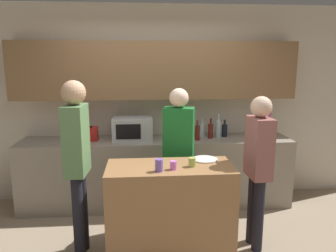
# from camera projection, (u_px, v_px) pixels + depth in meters

# --- Properties ---
(back_wall) EXTENTS (6.40, 0.40, 2.70)m
(back_wall) POSITION_uv_depth(u_px,v_px,m) (155.00, 91.00, 4.52)
(back_wall) COLOR beige
(back_wall) RESTS_ON ground_plane
(back_counter) EXTENTS (3.60, 0.62, 0.92)m
(back_counter) POSITION_uv_depth(u_px,v_px,m) (157.00, 172.00, 4.47)
(back_counter) COLOR gray
(back_counter) RESTS_ON ground_plane
(kitchen_island) EXTENTS (1.25, 0.57, 0.94)m
(kitchen_island) POSITION_uv_depth(u_px,v_px,m) (170.00, 210.00, 3.31)
(kitchen_island) COLOR #996B42
(kitchen_island) RESTS_ON ground_plane
(microwave) EXTENTS (0.52, 0.39, 0.30)m
(microwave) POSITION_uv_depth(u_px,v_px,m) (133.00, 129.00, 4.33)
(microwave) COLOR #B7BABC
(microwave) RESTS_ON back_counter
(toaster) EXTENTS (0.26, 0.16, 0.18)m
(toaster) POSITION_uv_depth(u_px,v_px,m) (88.00, 134.00, 4.29)
(toaster) COLOR #B21E19
(toaster) RESTS_ON back_counter
(potted_plant) EXTENTS (0.14, 0.14, 0.39)m
(potted_plant) POSITION_uv_depth(u_px,v_px,m) (266.00, 123.00, 4.46)
(potted_plant) COLOR brown
(potted_plant) RESTS_ON back_counter
(bottle_0) EXTENTS (0.07, 0.07, 0.30)m
(bottle_0) POSITION_uv_depth(u_px,v_px,m) (179.00, 130.00, 4.42)
(bottle_0) COLOR maroon
(bottle_0) RESTS_ON back_counter
(bottle_1) EXTENTS (0.06, 0.06, 0.22)m
(bottle_1) POSITION_uv_depth(u_px,v_px,m) (187.00, 131.00, 4.46)
(bottle_1) COLOR black
(bottle_1) RESTS_ON back_counter
(bottle_2) EXTENTS (0.06, 0.06, 0.27)m
(bottle_2) POSITION_uv_depth(u_px,v_px,m) (197.00, 133.00, 4.31)
(bottle_2) COLOR maroon
(bottle_2) RESTS_ON back_counter
(bottle_3) EXTENTS (0.08, 0.08, 0.25)m
(bottle_3) POSITION_uv_depth(u_px,v_px,m) (202.00, 130.00, 4.51)
(bottle_3) COLOR silver
(bottle_3) RESTS_ON back_counter
(bottle_4) EXTENTS (0.07, 0.07, 0.27)m
(bottle_4) POSITION_uv_depth(u_px,v_px,m) (211.00, 131.00, 4.42)
(bottle_4) COLOR maroon
(bottle_4) RESTS_ON back_counter
(bottle_5) EXTENTS (0.08, 0.08, 0.32)m
(bottle_5) POSITION_uv_depth(u_px,v_px,m) (218.00, 128.00, 4.48)
(bottle_5) COLOR silver
(bottle_5) RESTS_ON back_counter
(bottle_6) EXTENTS (0.08, 0.08, 0.24)m
(bottle_6) POSITION_uv_depth(u_px,v_px,m) (224.00, 130.00, 4.50)
(bottle_6) COLOR black
(bottle_6) RESTS_ON back_counter
(plate_on_island) EXTENTS (0.26, 0.26, 0.01)m
(plate_on_island) POSITION_uv_depth(u_px,v_px,m) (205.00, 159.00, 3.40)
(plate_on_island) COLOR white
(plate_on_island) RESTS_ON kitchen_island
(cup_0) EXTENTS (0.07, 0.07, 0.08)m
(cup_0) POSITION_uv_depth(u_px,v_px,m) (173.00, 165.00, 3.11)
(cup_0) COLOR #E073DE
(cup_0) RESTS_ON kitchen_island
(cup_1) EXTENTS (0.08, 0.08, 0.12)m
(cup_1) POSITION_uv_depth(u_px,v_px,m) (159.00, 165.00, 3.05)
(cup_1) COLOR #795BC5
(cup_1) RESTS_ON kitchen_island
(cup_2) EXTENTS (0.07, 0.07, 0.09)m
(cup_2) POSITION_uv_depth(u_px,v_px,m) (192.00, 162.00, 3.19)
(cup_2) COLOR #A9C158
(cup_2) RESTS_ON kitchen_island
(person_left) EXTENTS (0.38, 0.27, 1.65)m
(person_left) POSITION_uv_depth(u_px,v_px,m) (179.00, 147.00, 3.75)
(person_left) COLOR black
(person_left) RESTS_ON ground_plane
(person_center) EXTENTS (0.23, 0.35, 1.78)m
(person_center) POSITION_uv_depth(u_px,v_px,m) (77.00, 153.00, 3.18)
(person_center) COLOR black
(person_center) RESTS_ON ground_plane
(person_right) EXTENTS (0.21, 0.35, 1.61)m
(person_right) POSITION_uv_depth(u_px,v_px,m) (258.00, 161.00, 3.33)
(person_right) COLOR black
(person_right) RESTS_ON ground_plane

